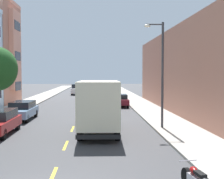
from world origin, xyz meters
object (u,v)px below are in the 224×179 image
(delivery_box_truck, at_px, (99,104))
(parked_suv_charcoal, at_px, (111,89))
(parked_sedan_burgundy, at_px, (120,100))
(parked_sedan_silver, at_px, (113,93))
(parked_wagon_sky, at_px, (22,110))
(street_lamp, at_px, (160,67))
(moving_white_sedan, at_px, (77,89))

(delivery_box_truck, bearing_deg, parked_suv_charcoal, 85.93)
(parked_sedan_burgundy, xyz_separation_m, parked_suv_charcoal, (0.02, 20.11, 0.24))
(parked_suv_charcoal, height_order, parked_sedan_silver, parked_suv_charcoal)
(delivery_box_truck, distance_m, parked_sedan_silver, 30.18)
(parked_sedan_silver, bearing_deg, parked_wagon_sky, -110.39)
(parked_sedan_burgundy, bearing_deg, street_lamp, -83.89)
(parked_sedan_silver, relative_size, moving_white_sedan, 0.94)
(street_lamp, height_order, delivery_box_truck, street_lamp)
(street_lamp, bearing_deg, parked_sedan_silver, 93.13)
(parked_sedan_burgundy, height_order, parked_suv_charcoal, parked_suv_charcoal)
(parked_wagon_sky, distance_m, parked_suv_charcoal, 31.28)
(delivery_box_truck, relative_size, parked_sedan_silver, 1.61)
(street_lamp, distance_m, parked_suv_charcoal, 35.25)
(street_lamp, relative_size, parked_suv_charcoal, 1.47)
(street_lamp, bearing_deg, parked_sedan_burgundy, 96.11)
(parked_wagon_sky, xyz_separation_m, parked_sedan_burgundy, (8.83, 9.89, -0.05))
(parked_wagon_sky, height_order, moving_white_sedan, moving_white_sedan)
(moving_white_sedan, bearing_deg, parked_sedan_silver, -49.68)
(delivery_box_truck, height_order, parked_wagon_sky, delivery_box_truck)
(parked_sedan_burgundy, height_order, moving_white_sedan, moving_white_sedan)
(parked_wagon_sky, relative_size, parked_sedan_silver, 1.05)
(parked_sedan_burgundy, distance_m, parked_suv_charcoal, 20.12)
(parked_suv_charcoal, bearing_deg, parked_wagon_sky, -106.44)
(delivery_box_truck, bearing_deg, parked_sedan_burgundy, 80.99)
(street_lamp, relative_size, delivery_box_truck, 0.98)
(delivery_box_truck, xyz_separation_m, parked_sedan_silver, (2.58, 30.04, -1.14))
(parked_wagon_sky, xyz_separation_m, parked_sedan_silver, (8.85, 23.81, -0.05))
(moving_white_sedan, bearing_deg, parked_sedan_burgundy, -73.82)
(parked_wagon_sky, distance_m, moving_white_sedan, 31.20)
(parked_sedan_silver, bearing_deg, parked_suv_charcoal, 90.00)
(delivery_box_truck, xyz_separation_m, moving_white_sedan, (-3.60, 37.32, -0.90))
(street_lamp, distance_m, moving_white_sedan, 37.11)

